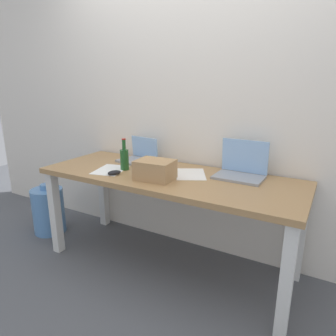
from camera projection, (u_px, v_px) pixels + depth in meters
The scene contains 11 objects.
ground_plane at pixel (168, 263), 2.44m from camera, with size 8.00×8.00×0.00m, color #515459.
back_wall at pixel (194, 97), 2.44m from camera, with size 5.20×0.08×2.60m, color silver.
desk at pixel (168, 186), 2.26m from camera, with size 1.96×0.72×0.75m.
laptop_left at pixel (139, 157), 2.60m from camera, with size 0.32×0.27×0.20m.
laptop_right at pixel (241, 169), 2.16m from camera, with size 0.34×0.24×0.26m.
beer_bottle at pixel (124, 158), 2.34m from camera, with size 0.07×0.07×0.25m.
computer_mouse at pixel (114, 173), 2.22m from camera, with size 0.06×0.10×0.03m, color black.
cardboard_box at pixel (155, 170), 2.11m from camera, with size 0.26×0.20×0.14m, color tan.
paper_sheet_near_back at pixel (191, 174), 2.24m from camera, with size 0.21×0.30×0.00m, color white.
paper_sheet_front_left at pixel (110, 170), 2.35m from camera, with size 0.21×0.30×0.00m, color white.
water_cooler_jug at pixel (49, 210), 2.91m from camera, with size 0.30×0.30×0.49m.
Camera 1 is at (1.06, -1.86, 1.41)m, focal length 32.22 mm.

